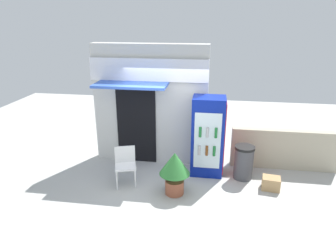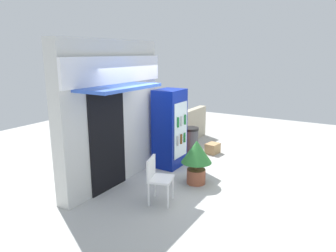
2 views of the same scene
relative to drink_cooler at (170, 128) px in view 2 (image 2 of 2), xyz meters
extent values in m
plane|color=#B2B2AD|center=(-0.84, -0.92, -0.96)|extent=(16.00, 16.00, 0.00)
cube|color=silver|center=(-1.50, 0.56, 0.56)|extent=(2.90, 0.33, 3.05)
cube|color=white|center=(-1.50, 0.36, 1.49)|extent=(2.90, 0.08, 0.54)
cube|color=blue|center=(-1.85, 0.01, 1.19)|extent=(1.71, 0.77, 0.06)
cube|color=black|center=(-1.85, 0.38, 0.09)|extent=(1.01, 0.03, 2.10)
cube|color=navy|center=(-0.01, 0.01, 0.00)|extent=(0.76, 0.59, 1.93)
cube|color=silver|center=(-0.01, -0.30, 0.00)|extent=(0.61, 0.02, 1.35)
cube|color=red|center=(0.38, 0.01, 0.00)|extent=(0.02, 0.53, 1.73)
cylinder|color=#B2B2B7|center=(-0.19, -0.32, -0.22)|extent=(0.06, 0.06, 0.24)
cylinder|color=brown|center=(-0.01, -0.32, -0.22)|extent=(0.06, 0.06, 0.24)
cylinder|color=#196B2D|center=(0.16, -0.32, -0.22)|extent=(0.06, 0.06, 0.24)
cylinder|color=#196B2D|center=(-0.18, -0.32, 0.22)|extent=(0.06, 0.06, 0.24)
cylinder|color=#B2B2B7|center=(-0.02, -0.32, 0.22)|extent=(0.06, 0.06, 0.24)
cylinder|color=#196B2D|center=(0.18, -0.32, 0.22)|extent=(0.06, 0.06, 0.24)
cylinder|color=white|center=(-1.94, -1.10, -0.74)|extent=(0.04, 0.04, 0.45)
cylinder|color=white|center=(-1.56, -0.98, -0.74)|extent=(0.04, 0.04, 0.45)
cylinder|color=white|center=(-2.05, -0.74, -0.74)|extent=(0.04, 0.04, 0.45)
cylinder|color=white|center=(-1.66, -0.62, -0.74)|extent=(0.04, 0.04, 0.45)
cube|color=white|center=(-1.80, -0.86, -0.49)|extent=(0.57, 0.54, 0.04)
cube|color=white|center=(-1.86, -0.68, -0.28)|extent=(0.45, 0.17, 0.39)
cylinder|color=#995138|center=(-0.66, -1.05, -0.80)|extent=(0.41, 0.41, 0.32)
cylinder|color=brown|center=(-0.66, -1.05, -0.56)|extent=(0.05, 0.05, 0.16)
cone|color=#2D7533|center=(-0.66, -1.05, -0.24)|extent=(0.66, 0.66, 0.49)
cylinder|color=#47474C|center=(0.86, -0.12, -0.59)|extent=(0.44, 0.44, 0.76)
cylinder|color=black|center=(0.86, -0.12, -0.18)|extent=(0.47, 0.47, 0.06)
cube|color=#B7AD93|center=(1.89, 0.56, -0.45)|extent=(2.59, 0.22, 1.02)
cube|color=tan|center=(1.45, -0.55, -0.82)|extent=(0.43, 0.35, 0.29)
camera|label=1|loc=(0.06, -6.77, 2.69)|focal=32.46mm
camera|label=2|loc=(-6.42, -3.76, 1.83)|focal=33.23mm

